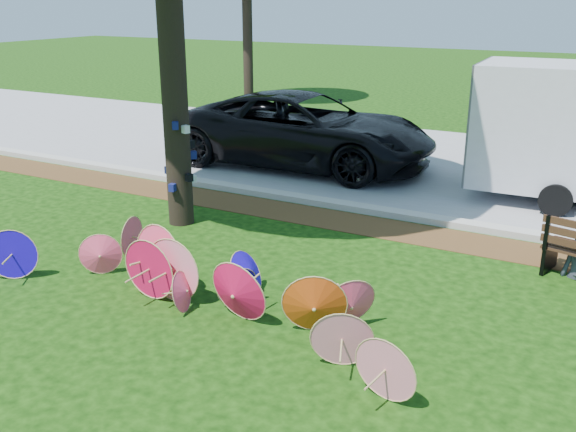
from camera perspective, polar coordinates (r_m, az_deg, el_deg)
ground at (r=8.10m, az=-10.01°, el=-9.57°), size 90.00×90.00×0.00m
mulch_strip at (r=11.63m, az=3.66°, el=-0.26°), size 90.00×1.00×0.01m
curb at (r=12.22m, az=5.04°, el=0.93°), size 90.00×0.30×0.12m
street at (r=16.00m, az=10.99°, el=4.79°), size 90.00×8.00×0.01m
parasol_pile at (r=8.32m, az=-7.55°, el=-5.63°), size 6.42×2.15×0.94m
black_van at (r=15.15m, az=1.38°, el=7.64°), size 6.24×3.04×1.71m
cargo_trailer at (r=13.46m, az=23.64°, el=7.28°), size 3.42×2.26×2.93m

